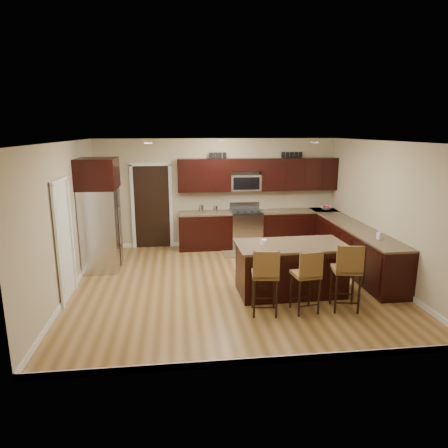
{
  "coord_description": "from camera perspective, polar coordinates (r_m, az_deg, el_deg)",
  "views": [
    {
      "loc": [
        -1.02,
        -7.17,
        2.9
      ],
      "look_at": [
        -0.12,
        0.4,
        1.1
      ],
      "focal_mm": 32.0,
      "sensor_mm": 36.0,
      "label": 1
    }
  ],
  "objects": [
    {
      "name": "canister_tall",
      "position": [
        9.82,
        -3.28,
        2.17
      ],
      "size": [
        0.12,
        0.12,
        0.18
      ],
      "primitive_type": "cylinder",
      "color": "silver",
      "rests_on": "base_cabinets"
    },
    {
      "name": "wall_back",
      "position": [
        10.09,
        -0.9,
        4.45
      ],
      "size": [
        6.0,
        0.0,
        6.0
      ],
      "primitive_type": "plane",
      "rotation": [
        1.57,
        0.0,
        0.0
      ],
      "color": "tan",
      "rests_on": "floor"
    },
    {
      "name": "canister_short",
      "position": [
        9.85,
        -1.23,
        2.16
      ],
      "size": [
        0.11,
        0.11,
        0.16
      ],
      "primitive_type": "cylinder",
      "color": "silver",
      "rests_on": "base_cabinets"
    },
    {
      "name": "fruit_bowl",
      "position": [
        10.51,
        14.38,
        2.23
      ],
      "size": [
        0.34,
        0.34,
        0.08
      ],
      "primitive_type": "imported",
      "rotation": [
        0.0,
        0.0,
        0.07
      ],
      "color": "silver",
      "rests_on": "base_cabinets"
    },
    {
      "name": "floor_mat",
      "position": [
        9.69,
        2.72,
        -4.11
      ],
      "size": [
        1.06,
        0.75,
        0.01
      ],
      "primitive_type": "cube",
      "rotation": [
        0.0,
        0.0,
        0.08
      ],
      "color": "brown",
      "rests_on": "floor"
    },
    {
      "name": "island",
      "position": [
        7.36,
        9.45,
        -6.5
      ],
      "size": [
        1.98,
        1.08,
        0.92
      ],
      "rotation": [
        0.0,
        0.0,
        0.02
      ],
      "color": "black",
      "rests_on": "floor"
    },
    {
      "name": "soap_bottle",
      "position": [
        7.95,
        21.38,
        -1.35
      ],
      "size": [
        0.11,
        0.11,
        0.19
      ],
      "primitive_type": "imported",
      "rotation": [
        0.0,
        0.0,
        0.24
      ],
      "color": "#B2B2B2",
      "rests_on": "base_cabinets"
    },
    {
      "name": "range",
      "position": [
        10.07,
        3.15,
        -0.69
      ],
      "size": [
        0.76,
        0.64,
        1.11
      ],
      "color": "silver",
      "rests_on": "floor"
    },
    {
      "name": "microwave",
      "position": [
        10.0,
        3.08,
        5.92
      ],
      "size": [
        0.76,
        0.31,
        0.4
      ],
      "primitive_type": "cube",
      "color": "silver",
      "rests_on": "upper_cabinets"
    },
    {
      "name": "island_jar",
      "position": [
        7.08,
        5.72,
        -2.61
      ],
      "size": [
        0.1,
        0.1,
        0.1
      ],
      "primitive_type": "cylinder",
      "color": "white",
      "rests_on": "island"
    },
    {
      "name": "wall_left",
      "position": [
        7.6,
        -21.72,
        0.56
      ],
      "size": [
        0.0,
        5.5,
        5.5
      ],
      "primitive_type": "plane",
      "rotation": [
        1.57,
        0.0,
        1.57
      ],
      "color": "tan",
      "rests_on": "floor"
    },
    {
      "name": "letter_decor",
      "position": [
        9.96,
        4.41,
        9.77
      ],
      "size": [
        2.2,
        0.03,
        0.15
      ],
      "primitive_type": null,
      "color": "black",
      "rests_on": "upper_cabinets"
    },
    {
      "name": "pantry_door",
      "position": [
        7.39,
        -21.93,
        -2.44
      ],
      "size": [
        0.03,
        0.8,
        2.04
      ],
      "primitive_type": "cube",
      "color": "white",
      "rests_on": "floor"
    },
    {
      "name": "stool_mid",
      "position": [
        6.54,
        11.81,
        -7.06
      ],
      "size": [
        0.44,
        0.44,
        1.05
      ],
      "rotation": [
        0.0,
        0.0,
        0.13
      ],
      "color": "olive",
      "rests_on": "floor"
    },
    {
      "name": "stool_right",
      "position": [
        6.75,
        17.21,
        -6.23
      ],
      "size": [
        0.49,
        0.49,
        1.14
      ],
      "rotation": [
        0.0,
        0.0,
        -0.16
      ],
      "color": "olive",
      "rests_on": "floor"
    },
    {
      "name": "stool_left",
      "position": [
        6.35,
        5.93,
        -7.2
      ],
      "size": [
        0.46,
        0.46,
        1.1
      ],
      "rotation": [
        0.0,
        0.0,
        -0.13
      ],
      "color": "olive",
      "rests_on": "floor"
    },
    {
      "name": "base_cabinets",
      "position": [
        9.42,
        11.55,
        -2.0
      ],
      "size": [
        4.02,
        3.96,
        0.92
      ],
      "color": "black",
      "rests_on": "floor"
    },
    {
      "name": "refrigerator",
      "position": [
        8.66,
        -17.28,
        1.43
      ],
      "size": [
        0.79,
        0.92,
        2.35
      ],
      "color": "silver",
      "rests_on": "floor"
    },
    {
      "name": "wall_right",
      "position": [
        8.37,
        22.1,
        1.63
      ],
      "size": [
        0.0,
        5.5,
        5.5
      ],
      "primitive_type": "plane",
      "rotation": [
        1.57,
        0.0,
        -1.57
      ],
      "color": "tan",
      "rests_on": "floor"
    },
    {
      "name": "ceiling",
      "position": [
        7.24,
        1.35,
        11.7
      ],
      "size": [
        6.0,
        6.0,
        0.0
      ],
      "primitive_type": "plane",
      "rotation": [
        3.14,
        0.0,
        0.0
      ],
      "color": "silver",
      "rests_on": "wall_back"
    },
    {
      "name": "doorway",
      "position": [
        10.1,
        -10.25,
        2.4
      ],
      "size": [
        0.85,
        0.03,
        2.06
      ],
      "primitive_type": "cube",
      "color": "black",
      "rests_on": "floor"
    },
    {
      "name": "upper_cabinets",
      "position": [
        10.03,
        5.17,
        7.17
      ],
      "size": [
        4.0,
        0.33,
        0.8
      ],
      "color": "black",
      "rests_on": "wall_back"
    },
    {
      "name": "floor",
      "position": [
        7.8,
        1.24,
        -8.54
      ],
      "size": [
        6.0,
        6.0,
        0.0
      ],
      "primitive_type": "plane",
      "color": "olive",
      "rests_on": "ground"
    }
  ]
}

